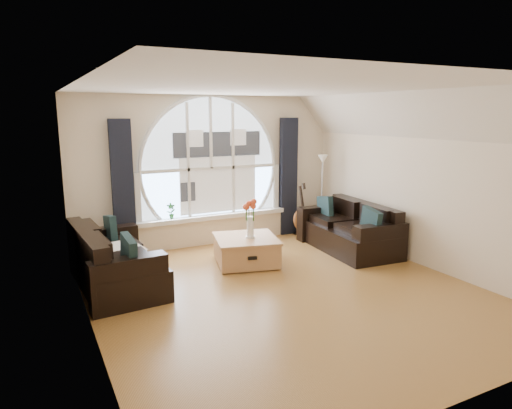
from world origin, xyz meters
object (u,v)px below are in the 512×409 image
sofa_right (348,228)px  vase_flowers (250,214)px  coffee_chest (246,249)px  floor_lamp (322,196)px  guitar (300,209)px  sofa_left (116,259)px  potted_plant (171,211)px

sofa_right → vase_flowers: vase_flowers is taller
coffee_chest → floor_lamp: bearing=36.9°
floor_lamp → guitar: size_ratio=1.51×
sofa_left → coffee_chest: bearing=-2.1°
sofa_right → vase_flowers: 1.92m
sofa_left → coffee_chest: (2.04, 0.07, -0.16)m
guitar → potted_plant: 2.56m
floor_lamp → potted_plant: (-2.89, 0.46, -0.11)m
sofa_left → sofa_right: sofa_left is taller
sofa_right → coffee_chest: size_ratio=1.94×
sofa_right → floor_lamp: size_ratio=1.17×
guitar → floor_lamp: bearing=-46.6°
vase_flowers → guitar: (1.67, 1.14, -0.29)m
guitar → potted_plant: size_ratio=3.69×
potted_plant → sofa_left: bearing=-130.9°
coffee_chest → potted_plant: 1.63m
potted_plant → coffee_chest: bearing=-58.1°
sofa_left → coffee_chest: 2.05m
floor_lamp → sofa_left: bearing=-167.1°
coffee_chest → floor_lamp: (2.07, 0.87, 0.56)m
vase_flowers → potted_plant: bearing=122.6°
floor_lamp → potted_plant: 2.93m
floor_lamp → guitar: bearing=147.6°
sofa_right → potted_plant: (-2.75, 1.48, 0.29)m
sofa_right → guitar: bearing=103.9°
sofa_left → potted_plant: potted_plant is taller
sofa_left → vase_flowers: vase_flowers is taller
guitar → potted_plant: (-2.55, 0.24, 0.16)m
sofa_right → guitar: guitar is taller
vase_flowers → potted_plant: size_ratio=2.44×
sofa_left → guitar: bearing=13.1°
sofa_right → guitar: size_ratio=1.76×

